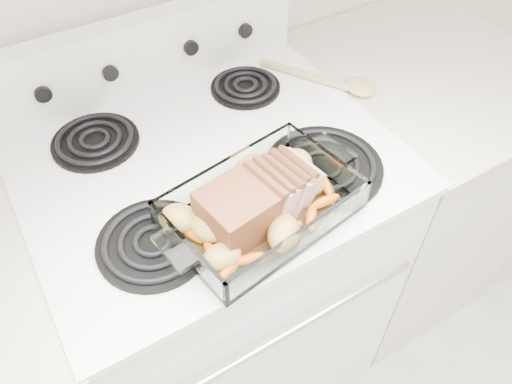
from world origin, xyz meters
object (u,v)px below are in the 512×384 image
electric_range (218,271)px  counter_right (396,186)px  pork_roast (251,203)px  baking_dish (262,209)px

electric_range → counter_right: bearing=-0.1°
counter_right → pork_roast: pork_roast is taller
pork_roast → baking_dish: bearing=-1.6°
electric_range → pork_roast: 0.56m
counter_right → baking_dish: baking_dish is taller
baking_dish → pork_roast: bearing=171.1°
electric_range → counter_right: (0.66, -0.00, -0.02)m
electric_range → counter_right: electric_range is taller
counter_right → electric_range: bearing=179.9°
counter_right → pork_roast: 0.89m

